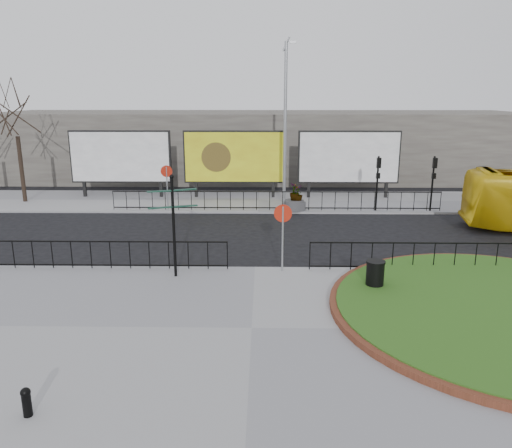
{
  "coord_description": "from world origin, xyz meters",
  "views": [
    {
      "loc": [
        0.32,
        -17.55,
        6.36
      ],
      "look_at": [
        0.03,
        0.76,
        1.57
      ],
      "focal_mm": 35.0,
      "sensor_mm": 36.0,
      "label": 1
    }
  ],
  "objects_px": {
    "lamp_post": "(285,122)",
    "litter_bin": "(375,276)",
    "planter_c": "(298,201)",
    "bollard": "(26,401)",
    "billboard_mid": "(234,157)",
    "planter_b": "(294,201)",
    "fingerpost_sign": "(173,216)"
  },
  "relations": [
    {
      "from": "fingerpost_sign",
      "to": "litter_bin",
      "type": "bearing_deg",
      "value": -26.86
    },
    {
      "from": "bollard",
      "to": "billboard_mid",
      "type": "bearing_deg",
      "value": 82.51
    },
    {
      "from": "planter_c",
      "to": "planter_b",
      "type": "bearing_deg",
      "value": 180.0
    },
    {
      "from": "lamp_post",
      "to": "litter_bin",
      "type": "bearing_deg",
      "value": -79.6
    },
    {
      "from": "billboard_mid",
      "to": "bollard",
      "type": "height_order",
      "value": "billboard_mid"
    },
    {
      "from": "planter_c",
      "to": "fingerpost_sign",
      "type": "bearing_deg",
      "value": -115.62
    },
    {
      "from": "bollard",
      "to": "planter_b",
      "type": "xyz_separation_m",
      "value": [
        6.38,
        18.34,
        0.17
      ]
    },
    {
      "from": "billboard_mid",
      "to": "bollard",
      "type": "distance_m",
      "value": 22.2
    },
    {
      "from": "planter_b",
      "to": "billboard_mid",
      "type": "bearing_deg",
      "value": 134.42
    },
    {
      "from": "litter_bin",
      "to": "planter_c",
      "type": "distance_m",
      "value": 11.79
    },
    {
      "from": "planter_c",
      "to": "bollard",
      "type": "bearing_deg",
      "value": -109.74
    },
    {
      "from": "billboard_mid",
      "to": "lamp_post",
      "type": "bearing_deg",
      "value": -33.25
    },
    {
      "from": "fingerpost_sign",
      "to": "litter_bin",
      "type": "relative_size",
      "value": 3.52
    },
    {
      "from": "lamp_post",
      "to": "planter_c",
      "type": "distance_m",
      "value": 4.53
    },
    {
      "from": "fingerpost_sign",
      "to": "lamp_post",
      "type": "bearing_deg",
      "value": 54.1
    },
    {
      "from": "fingerpost_sign",
      "to": "bollard",
      "type": "distance_m",
      "value": 8.31
    },
    {
      "from": "lamp_post",
      "to": "planter_b",
      "type": "relative_size",
      "value": 6.07
    },
    {
      "from": "billboard_mid",
      "to": "litter_bin",
      "type": "height_order",
      "value": "billboard_mid"
    },
    {
      "from": "lamp_post",
      "to": "litter_bin",
      "type": "relative_size",
      "value": 8.99
    },
    {
      "from": "lamp_post",
      "to": "fingerpost_sign",
      "type": "relative_size",
      "value": 2.55
    },
    {
      "from": "litter_bin",
      "to": "planter_b",
      "type": "relative_size",
      "value": 0.68
    },
    {
      "from": "bollard",
      "to": "litter_bin",
      "type": "xyz_separation_m",
      "value": [
        8.32,
        6.68,
        0.18
      ]
    },
    {
      "from": "lamp_post",
      "to": "bollard",
      "type": "xyz_separation_m",
      "value": [
        -5.89,
        -19.94,
        -4.36
      ]
    },
    {
      "from": "litter_bin",
      "to": "billboard_mid",
      "type": "bearing_deg",
      "value": 109.66
    },
    {
      "from": "bollard",
      "to": "planter_c",
      "type": "xyz_separation_m",
      "value": [
        6.58,
        18.34,
        0.18
      ]
    },
    {
      "from": "billboard_mid",
      "to": "lamp_post",
      "type": "relative_size",
      "value": 0.67
    },
    {
      "from": "bollard",
      "to": "planter_b",
      "type": "height_order",
      "value": "planter_b"
    },
    {
      "from": "billboard_mid",
      "to": "planter_b",
      "type": "bearing_deg",
      "value": -45.58
    },
    {
      "from": "bollard",
      "to": "planter_b",
      "type": "relative_size",
      "value": 0.41
    },
    {
      "from": "fingerpost_sign",
      "to": "planter_c",
      "type": "height_order",
      "value": "fingerpost_sign"
    },
    {
      "from": "planter_b",
      "to": "fingerpost_sign",
      "type": "bearing_deg",
      "value": -114.71
    },
    {
      "from": "litter_bin",
      "to": "bollard",
      "type": "bearing_deg",
      "value": -141.27
    }
  ]
}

